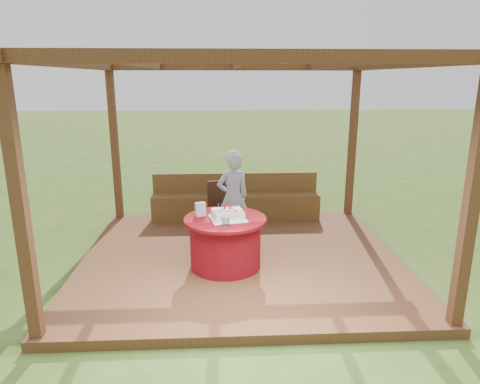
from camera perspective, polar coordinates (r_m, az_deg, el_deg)
The scene contains 10 objects.
ground at distance 6.29m, azimuth 0.12°, elevation -9.43°, with size 60.00×60.00×0.00m, color #37551C.
deck at distance 6.27m, azimuth 0.12°, elevation -8.93°, with size 4.50×4.00×0.12m, color brown.
pergola at distance 5.73m, azimuth 0.14°, elevation 13.05°, with size 4.50×4.00×2.72m.
bench at distance 7.77m, azimuth -0.57°, elevation -1.58°, with size 3.00×0.42×0.80m.
table at distance 5.78m, azimuth -1.97°, elevation -6.66°, with size 1.09×1.09×0.69m.
chair at distance 6.89m, azimuth -2.38°, elevation -1.85°, with size 0.51×0.51×0.88m.
elderly_woman at distance 6.57m, azimuth -0.97°, elevation -0.53°, with size 0.59×0.48×1.44m.
birthday_cake at distance 5.61m, azimuth -1.65°, elevation -2.99°, with size 0.53×0.53×0.19m.
gift_bag at distance 5.74m, azimuth -5.30°, elevation -2.31°, with size 0.13×0.08×0.18m, color #E292CB.
drinking_glass at distance 5.35m, azimuth -1.94°, elevation -4.01°, with size 0.11×0.11×0.10m, color white.
Camera 1 is at (-0.31, -5.72, 2.60)m, focal length 32.00 mm.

